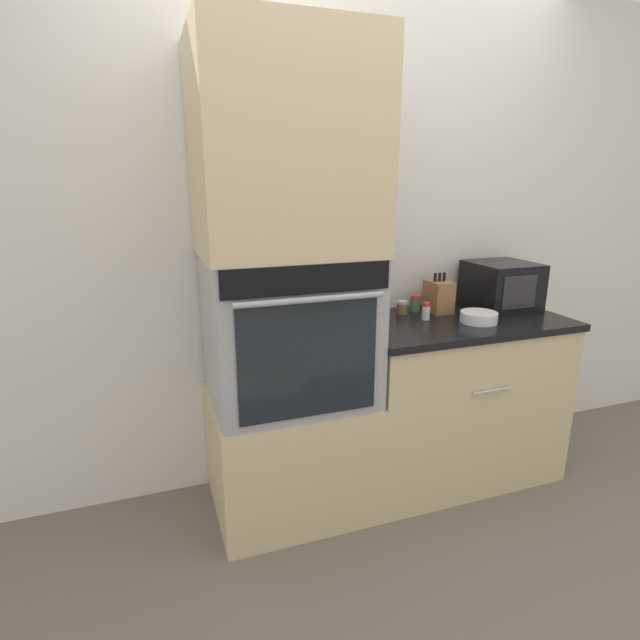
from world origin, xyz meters
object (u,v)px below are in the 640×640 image
knife_block (438,296)px  condiment_jar_far (426,311)px  wall_oven (288,328)px  condiment_jar_near (415,303)px  microwave (501,286)px  condiment_jar_mid (402,307)px  bowl (479,317)px

knife_block → condiment_jar_far: 0.18m
wall_oven → condiment_jar_near: size_ratio=8.13×
microwave → condiment_jar_far: size_ratio=3.79×
wall_oven → knife_block: 0.88m
microwave → condiment_jar_far: 0.51m
microwave → knife_block: microwave is taller
knife_block → condiment_jar_mid: 0.20m
microwave → condiment_jar_near: (-0.47, 0.10, -0.08)m
wall_oven → knife_block: bearing=9.6°
condiment_jar_far → condiment_jar_mid: bearing=112.2°
condiment_jar_far → knife_block: bearing=38.2°
knife_block → bowl: size_ratio=1.17×
wall_oven → condiment_jar_near: bearing=15.0°
wall_oven → microwave: (1.23, 0.10, 0.09)m
microwave → condiment_jar_near: bearing=167.7°
condiment_jar_mid → bowl: bearing=-44.5°
wall_oven → condiment_jar_mid: bearing=15.0°
microwave → knife_block: bearing=172.8°
condiment_jar_far → microwave: bearing=7.3°
wall_oven → condiment_jar_far: (0.73, 0.04, 0.00)m
bowl → condiment_jar_far: 0.26m
bowl → condiment_jar_mid: 0.39m
condiment_jar_mid → condiment_jar_far: condiment_jar_far is taller
wall_oven → condiment_jar_far: wall_oven is taller
wall_oven → condiment_jar_mid: wall_oven is taller
wall_oven → knife_block: wall_oven is taller
condiment_jar_mid → condiment_jar_near: bearing=15.3°
wall_oven → bowl: 0.95m
condiment_jar_mid → knife_block: bearing=-9.3°
knife_block → bowl: knife_block is taller
condiment_jar_mid → wall_oven: bearing=-165.0°
condiment_jar_near → bowl: bearing=-57.8°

